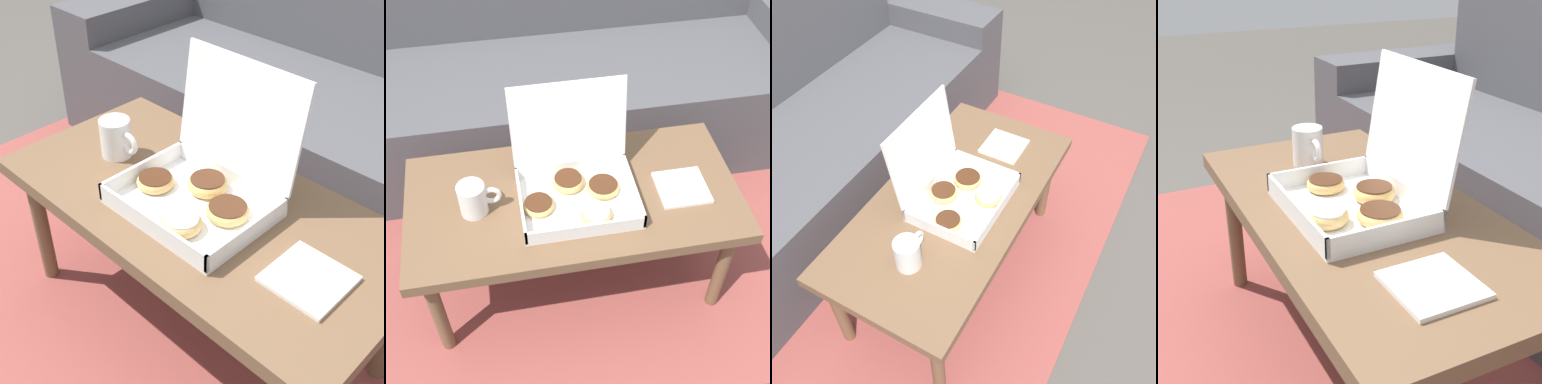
{
  "view_description": "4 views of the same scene",
  "coord_description": "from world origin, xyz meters",
  "views": [
    {
      "loc": [
        0.71,
        -0.79,
        1.25
      ],
      "look_at": [
        0.01,
        -0.08,
        0.5
      ],
      "focal_mm": 50.0,
      "sensor_mm": 36.0,
      "label": 1
    },
    {
      "loc": [
        -0.19,
        -1.16,
        1.68
      ],
      "look_at": [
        0.01,
        -0.08,
        0.5
      ],
      "focal_mm": 50.0,
      "sensor_mm": 36.0,
      "label": 2
    },
    {
      "loc": [
        -0.93,
        -0.59,
        1.64
      ],
      "look_at": [
        0.01,
        -0.08,
        0.5
      ],
      "focal_mm": 42.0,
      "sensor_mm": 36.0,
      "label": 3
    },
    {
      "loc": [
        0.99,
        -0.57,
        1.0
      ],
      "look_at": [
        0.01,
        -0.08,
        0.5
      ],
      "focal_mm": 50.0,
      "sensor_mm": 36.0,
      "label": 4
    }
  ],
  "objects": [
    {
      "name": "coffee_mug",
      "position": [
        -0.3,
        -0.05,
        0.5
      ],
      "size": [
        0.13,
        0.08,
        0.11
      ],
      "color": "white",
      "rests_on": "coffee_table"
    },
    {
      "name": "napkin_stack",
      "position": [
        0.34,
        -0.08,
        0.45
      ],
      "size": [
        0.16,
        0.16,
        0.01
      ],
      "color": "white",
      "rests_on": "coffee_table"
    },
    {
      "name": "ground_plane",
      "position": [
        0.0,
        0.0,
        0.0
      ],
      "size": [
        12.0,
        12.0,
        0.0
      ],
      "primitive_type": "plane",
      "color": "#514C47"
    },
    {
      "name": "area_rug",
      "position": [
        0.0,
        0.3,
        0.01
      ],
      "size": [
        2.57,
        1.74,
        0.01
      ],
      "primitive_type": "cube",
      "color": "#994742",
      "rests_on": "ground_plane"
    },
    {
      "name": "coffee_table",
      "position": [
        0.0,
        -0.04,
        0.4
      ],
      "size": [
        1.04,
        0.52,
        0.45
      ],
      "color": "brown",
      "rests_on": "ground_plane"
    },
    {
      "name": "pastry_box",
      "position": [
        0.01,
        -0.04,
        0.5
      ],
      "size": [
        0.36,
        0.32,
        0.33
      ],
      "color": "white",
      "rests_on": "coffee_table"
    }
  ]
}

